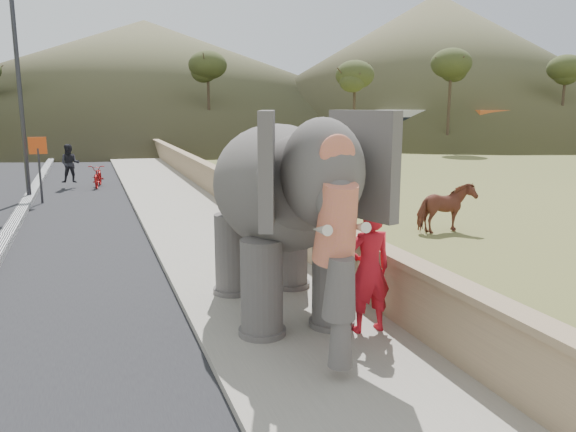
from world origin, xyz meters
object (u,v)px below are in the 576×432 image
(lamppost, at_px, (27,66))
(elephant_and_man, at_px, (279,214))
(motorcyclist, at_px, (87,171))
(cow, at_px, (446,208))

(lamppost, bearing_deg, elephant_and_man, -71.63)
(elephant_and_man, xyz_separation_m, motorcyclist, (-2.93, 16.89, -1.03))
(cow, distance_m, motorcyclist, 15.56)
(lamppost, height_order, motorcyclist, lamppost)
(lamppost, height_order, cow, lamppost)
(lamppost, xyz_separation_m, cow, (11.12, -9.73, -4.18))
(elephant_and_man, distance_m, motorcyclist, 17.18)
(motorcyclist, bearing_deg, lamppost, -123.27)
(lamppost, distance_m, motorcyclist, 5.27)
(lamppost, relative_size, elephant_and_man, 1.76)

